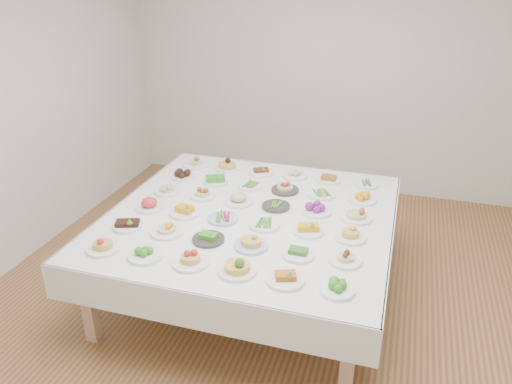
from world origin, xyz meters
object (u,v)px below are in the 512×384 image
(display_table, at_px, (251,221))
(dish_35, at_px, (366,184))
(dish_0, at_px, (103,243))
(dish_18, at_px, (167,188))

(display_table, bearing_deg, dish_35, 45.03)
(dish_0, bearing_deg, dish_18, 90.11)
(dish_0, distance_m, dish_18, 1.02)
(display_table, height_order, dish_0, dish_0)
(display_table, distance_m, dish_35, 1.20)
(dish_0, height_order, dish_35, dish_0)
(dish_18, bearing_deg, display_table, -11.62)
(display_table, distance_m, dish_0, 1.20)
(display_table, height_order, dish_18, dish_18)
(display_table, height_order, dish_35, dish_35)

